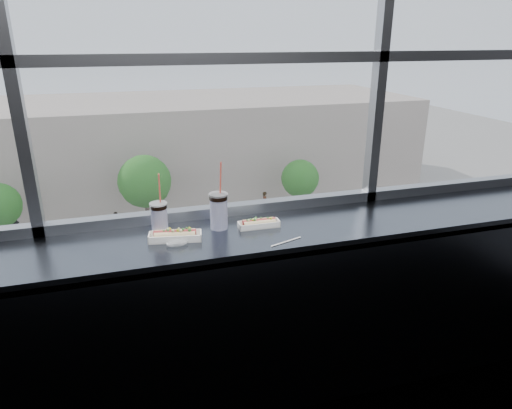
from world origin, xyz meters
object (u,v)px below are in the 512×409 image
object	(u,v)px
car_near_e	(420,273)
car_far_c	(332,221)
wrapper	(177,243)
hotdog_tray_left	(175,235)
car_near_c	(111,320)
tree_center	(145,181)
tree_right	(300,179)
car_near_d	(257,296)
hotdog_tray_right	(259,223)
car_far_b	(173,238)
pedestrian_c	(225,216)
pedestrian_a	(15,230)
pedestrian_b	(117,221)
soda_cup_right	(219,209)
loose_straw	(286,242)
soda_cup_left	(159,217)
pedestrian_d	(265,201)

from	to	relation	value
car_near_e	car_far_c	world-z (taller)	car_far_c
wrapper	hotdog_tray_left	bearing A→B (deg)	89.83
car_near_c	tree_center	xyz separation A→B (m)	(2.51, 12.00, 2.68)
tree_center	tree_right	xyz separation A→B (m)	(11.37, 0.00, -0.80)
tree_right	hotdog_tray_left	bearing A→B (deg)	-113.66
car_far_c	tree_right	size ratio (longest dim) A/B	1.31
car_near_d	car_far_c	distance (m)	11.20
car_far_c	hotdog_tray_right	bearing A→B (deg)	154.96
car_far_b	car_near_d	world-z (taller)	car_near_d
pedestrian_c	pedestrian_a	xyz separation A→B (m)	(-13.93, 1.33, 0.12)
car_near_e	pedestrian_a	size ratio (longest dim) A/B	2.72
hotdog_tray_left	wrapper	size ratio (longest dim) A/B	2.70
car_near_d	pedestrian_b	size ratio (longest dim) A/B	3.49
car_near_d	hotdog_tray_right	bearing A→B (deg)	164.84
hotdog_tray_left	pedestrian_a	bearing A→B (deg)	115.00
car_near_e	soda_cup_right	bearing A→B (deg)	143.22
pedestrian_a	car_near_c	bearing A→B (deg)	25.63
car_far_b	pedestrian_a	distance (m)	10.87
loose_straw	soda_cup_left	bearing A→B (deg)	136.36
wrapper	car_far_c	world-z (taller)	wrapper
pedestrian_a	tree_right	distance (m)	20.04
tree_right	car_near_d	bearing A→B (deg)	-120.34
hotdog_tray_left	loose_straw	xyz separation A→B (m)	(0.55, -0.19, -0.02)
car_near_e	pedestrian_b	xyz separation A→B (m)	(-15.74, 12.40, 0.01)
car_near_c	tree_right	world-z (taller)	tree_right
car_far_b	car_near_c	world-z (taller)	car_far_b
wrapper	car_near_e	xyz separation A→B (m)	(14.66, 16.35, -11.11)
soda_cup_left	car_near_e	distance (m)	24.59
hotdog_tray_left	soda_cup_right	world-z (taller)	soda_cup_right
soda_cup_right	tree_right	bearing A→B (deg)	66.71
hotdog_tray_right	car_near_d	distance (m)	20.18
hotdog_tray_left	pedestrian_b	xyz separation A→B (m)	(-1.08, 28.69, -11.11)
soda_cup_left	wrapper	world-z (taller)	soda_cup_left
hotdog_tray_left	car_near_c	size ratio (longest dim) A/B	0.04
car_near_c	car_far_c	world-z (taller)	car_near_c
loose_straw	car_far_c	world-z (taller)	loose_straw
hotdog_tray_right	tree_right	bearing A→B (deg)	68.39
car_near_d	car_near_e	size ratio (longest dim) A/B	1.20
wrapper	pedestrian_b	bearing A→B (deg)	92.14
pedestrian_b	tree_center	size ratio (longest dim) A/B	0.35
loose_straw	pedestrian_b	world-z (taller)	loose_straw
hotdog_tray_left	soda_cup_right	distance (m)	0.29
tree_center	hotdog_tray_right	bearing A→B (deg)	-91.10
loose_straw	car_near_c	size ratio (longest dim) A/B	0.03
car_near_e	tree_right	distance (m)	12.38
car_near_c	car_near_d	world-z (taller)	car_near_d
hotdog_tray_right	pedestrian_b	world-z (taller)	hotdog_tray_right
pedestrian_a	soda_cup_right	bearing A→B (deg)	15.14
pedestrian_d	car_far_b	bearing A→B (deg)	122.72
loose_straw	wrapper	bearing A→B (deg)	147.87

